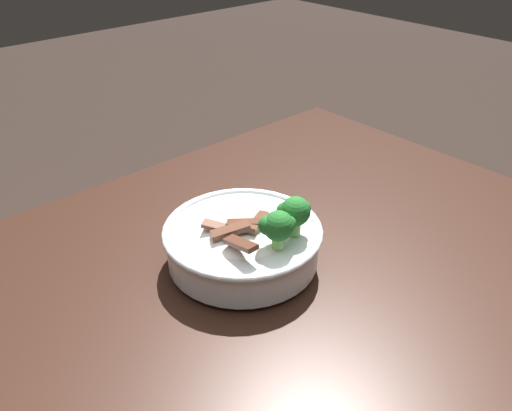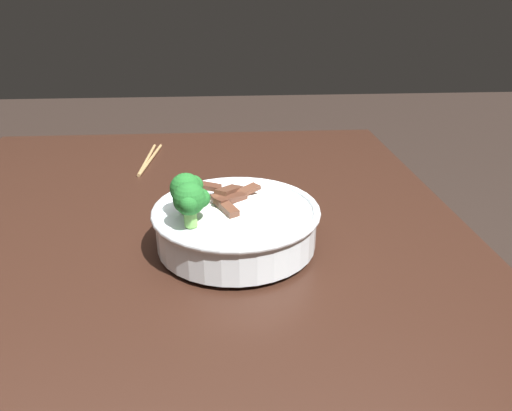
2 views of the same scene
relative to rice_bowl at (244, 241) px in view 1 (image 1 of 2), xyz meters
The scene contains 2 objects.
dining_table 0.18m from the rice_bowl, 100.37° to the right, with size 1.27×1.01×0.81m.
rice_bowl is the anchor object (origin of this frame).
Camera 1 is at (-0.43, -0.42, 1.35)m, focal length 36.89 mm.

